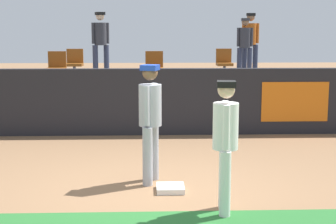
{
  "coord_description": "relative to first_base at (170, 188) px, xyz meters",
  "views": [
    {
      "loc": [
        -0.0,
        -6.99,
        2.28
      ],
      "look_at": [
        0.29,
        0.95,
        1.0
      ],
      "focal_mm": 53.35,
      "sensor_mm": 36.0,
      "label": 1
    }
  ],
  "objects": [
    {
      "name": "first_base",
      "position": [
        0.0,
        0.0,
        0.0
      ],
      "size": [
        0.4,
        0.4,
        0.08
      ],
      "primitive_type": "cube",
      "color": "white",
      "rests_on": "ground_plane"
    },
    {
      "name": "seat_front_left",
      "position": [
        -2.6,
        5.51,
        1.39
      ],
      "size": [
        0.45,
        0.44,
        0.84
      ],
      "color": "#4C4C51",
      "rests_on": "bleacher_platform"
    },
    {
      "name": "seat_back_left",
      "position": [
        -2.42,
        7.31,
        1.39
      ],
      "size": [
        0.47,
        0.44,
        0.84
      ],
      "color": "#4C4C51",
      "rests_on": "bleacher_platform"
    },
    {
      "name": "seat_front_center",
      "position": [
        -0.18,
        5.51,
        1.39
      ],
      "size": [
        0.44,
        0.44,
        0.84
      ],
      "color": "#4C4C51",
      "rests_on": "bleacher_platform"
    },
    {
      "name": "ground_plane",
      "position": [
        -0.29,
        0.05,
        -0.04
      ],
      "size": [
        60.0,
        60.0,
        0.0
      ],
      "primitive_type": "plane",
      "color": "#846042"
    },
    {
      "name": "spectator_casual",
      "position": [
        -1.74,
        7.93,
        2.02
      ],
      "size": [
        0.5,
        0.46,
        1.89
      ],
      "rotation": [
        0.0,
        0.0,
        3.5
      ],
      "color": "#33384C",
      "rests_on": "bleacher_platform"
    },
    {
      "name": "seat_back_right",
      "position": [
        1.84,
        7.31,
        1.39
      ],
      "size": [
        0.44,
        0.44,
        0.84
      ],
      "color": "#4C4C51",
      "rests_on": "bleacher_platform"
    },
    {
      "name": "bleacher_platform",
      "position": [
        -0.29,
        6.64,
        0.44
      ],
      "size": [
        18.0,
        4.8,
        0.96
      ],
      "primitive_type": "cube",
      "color": "#59595E",
      "rests_on": "ground_plane"
    },
    {
      "name": "spectator_capped",
      "position": [
        2.81,
        8.46,
        2.01
      ],
      "size": [
        0.53,
        0.38,
        1.88
      ],
      "rotation": [
        0.0,
        0.0,
        3.08
      ],
      "color": "#33384C",
      "rests_on": "bleacher_platform"
    },
    {
      "name": "player_fielder_home",
      "position": [
        0.66,
        -0.86,
        0.93
      ],
      "size": [
        0.36,
        0.52,
        1.68
      ],
      "rotation": [
        0.0,
        0.0,
        -1.68
      ],
      "color": "white",
      "rests_on": "ground_plane"
    },
    {
      "name": "spectator_hooded",
      "position": [
        2.55,
        7.96,
        1.92
      ],
      "size": [
        0.48,
        0.35,
        1.72
      ],
      "rotation": [
        0.0,
        0.0,
        3.07
      ],
      "color": "#33384C",
      "rests_on": "bleacher_platform"
    },
    {
      "name": "player_runner_visitor",
      "position": [
        -0.28,
        0.44,
        1.0
      ],
      "size": [
        0.43,
        0.49,
        1.8
      ],
      "rotation": [
        0.0,
        0.0,
        -1.87
      ],
      "color": "#9EA3AD",
      "rests_on": "ground_plane"
    },
    {
      "name": "field_wall",
      "position": [
        -0.27,
        4.07,
        0.7
      ],
      "size": [
        18.0,
        0.26,
        1.48
      ],
      "color": "black",
      "rests_on": "ground_plane"
    }
  ]
}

